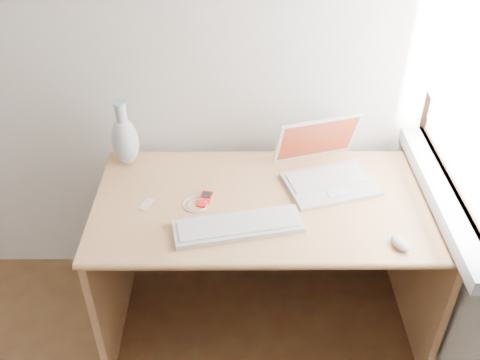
{
  "coord_description": "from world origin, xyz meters",
  "views": [
    {
      "loc": [
        0.91,
        -0.31,
        2.06
      ],
      "look_at": [
        0.92,
        1.35,
        0.83
      ],
      "focal_mm": 40.0,
      "sensor_mm": 36.0,
      "label": 1
    }
  ],
  "objects_px": {
    "laptop": "(330,168)",
    "vase": "(125,139)",
    "external_keyboard": "(238,226)",
    "desk": "(266,226)"
  },
  "relations": [
    {
      "from": "laptop",
      "to": "vase",
      "type": "relative_size",
      "value": 1.4
    },
    {
      "from": "laptop",
      "to": "external_keyboard",
      "type": "xyz_separation_m",
      "value": [
        -0.38,
        -0.31,
        -0.04
      ]
    },
    {
      "from": "laptop",
      "to": "vase",
      "type": "xyz_separation_m",
      "value": [
        -0.86,
        0.13,
        0.06
      ]
    },
    {
      "from": "laptop",
      "to": "external_keyboard",
      "type": "relative_size",
      "value": 0.83
    },
    {
      "from": "external_keyboard",
      "to": "vase",
      "type": "distance_m",
      "value": 0.65
    },
    {
      "from": "desk",
      "to": "vase",
      "type": "height_order",
      "value": "vase"
    },
    {
      "from": "vase",
      "to": "external_keyboard",
      "type": "bearing_deg",
      "value": -42.06
    },
    {
      "from": "desk",
      "to": "external_keyboard",
      "type": "xyz_separation_m",
      "value": [
        -0.12,
        -0.25,
        0.22
      ]
    },
    {
      "from": "laptop",
      "to": "vase",
      "type": "height_order",
      "value": "vase"
    },
    {
      "from": "external_keyboard",
      "to": "vase",
      "type": "relative_size",
      "value": 1.69
    }
  ]
}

